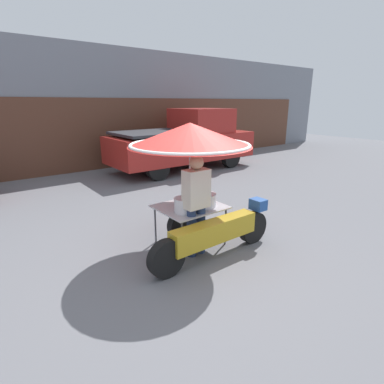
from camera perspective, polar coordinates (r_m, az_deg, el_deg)
ground_plane at (r=4.73m, az=0.06°, el=-11.72°), size 36.00×36.00×0.00m
shopfront_building at (r=11.47m, az=-25.64°, el=14.01°), size 28.00×2.06×4.07m
vendor_motorcycle_cart at (r=4.54m, az=0.21°, el=7.54°), size 2.23×1.88×1.96m
vendor_person at (r=4.40m, az=0.82°, el=-1.76°), size 0.38×0.22×1.54m
pickup_truck at (r=10.49m, az=-1.17°, el=9.71°), size 5.07×1.93×2.05m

